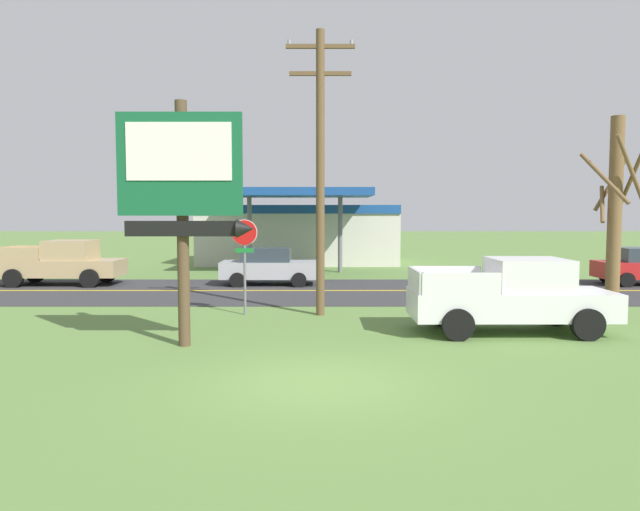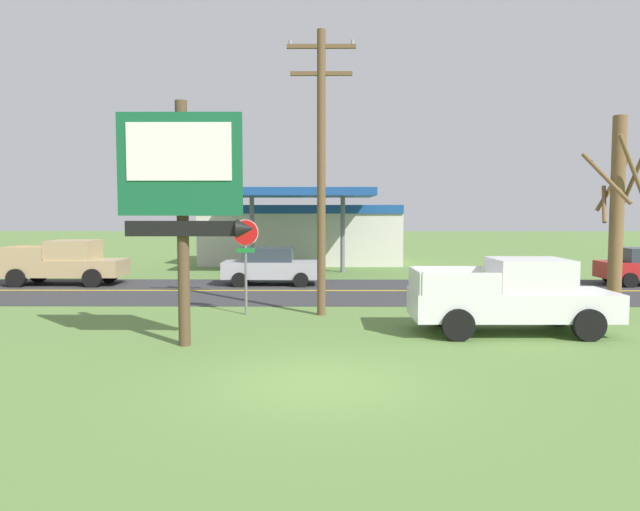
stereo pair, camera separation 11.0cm
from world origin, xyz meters
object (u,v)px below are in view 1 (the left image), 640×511
pickup_tan_on_road (64,263)px  utility_pole (321,164)px  motel_sign (185,185)px  stop_sign (246,250)px  pickup_white_parked_on_lawn (514,296)px  gas_station (300,232)px  bare_tree (616,213)px  car_silver_near_lane (270,266)px

pickup_tan_on_road → utility_pole: bearing=-34.1°
motel_sign → stop_sign: size_ratio=1.95×
utility_pole → pickup_white_parked_on_lawn: 6.82m
utility_pole → pickup_white_parked_on_lawn: bearing=-28.2°
gas_station → utility_pole: bearing=-85.9°
pickup_tan_on_road → gas_station: bearing=48.8°
bare_tree → pickup_white_parked_on_lawn: size_ratio=1.15×
pickup_white_parked_on_lawn → car_silver_near_lane: 12.65m
utility_pole → gas_station: utility_pole is taller
pickup_white_parked_on_lawn → pickup_tan_on_road: same height
pickup_tan_on_road → stop_sign: bearing=-40.5°
motel_sign → bare_tree: 12.50m
motel_sign → gas_station: (1.83, 23.31, -1.84)m
gas_station → car_silver_near_lane: bearing=-94.5°
stop_sign → utility_pole: bearing=-0.7°
pickup_white_parked_on_lawn → car_silver_near_lane: size_ratio=1.24×
stop_sign → gas_station: gas_station is taller
stop_sign → gas_station: size_ratio=0.25×
gas_station → motel_sign: bearing=-94.5°
bare_tree → car_silver_near_lane: bearing=143.1°
stop_sign → car_silver_near_lane: 7.68m
gas_station → car_silver_near_lane: 11.39m
pickup_white_parked_on_lawn → pickup_tan_on_road: size_ratio=1.00×
utility_pole → pickup_white_parked_on_lawn: utility_pole is taller
stop_sign → pickup_white_parked_on_lawn: stop_sign is taller
stop_sign → pickup_white_parked_on_lawn: size_ratio=0.57×
car_silver_near_lane → utility_pole: bearing=-73.6°
utility_pole → gas_station: size_ratio=0.72×
motel_sign → gas_station: bearing=85.5°
gas_station → car_silver_near_lane: (-0.90, -11.30, -1.11)m
car_silver_near_lane → pickup_white_parked_on_lawn: bearing=-54.7°
pickup_white_parked_on_lawn → stop_sign: bearing=159.6°
gas_station → car_silver_near_lane: gas_station is taller
bare_tree → car_silver_near_lane: (-10.95, 8.22, -2.30)m
bare_tree → gas_station: bare_tree is taller
motel_sign → car_silver_near_lane: (0.93, 12.02, -2.96)m
motel_sign → utility_pole: utility_pole is taller
utility_pole → car_silver_near_lane: size_ratio=2.06×
stop_sign → bare_tree: (11.05, -0.64, 1.11)m
bare_tree → gas_station: bearing=117.3°
motel_sign → car_silver_near_lane: bearing=85.6°
gas_station → pickup_tan_on_road: size_ratio=2.31×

